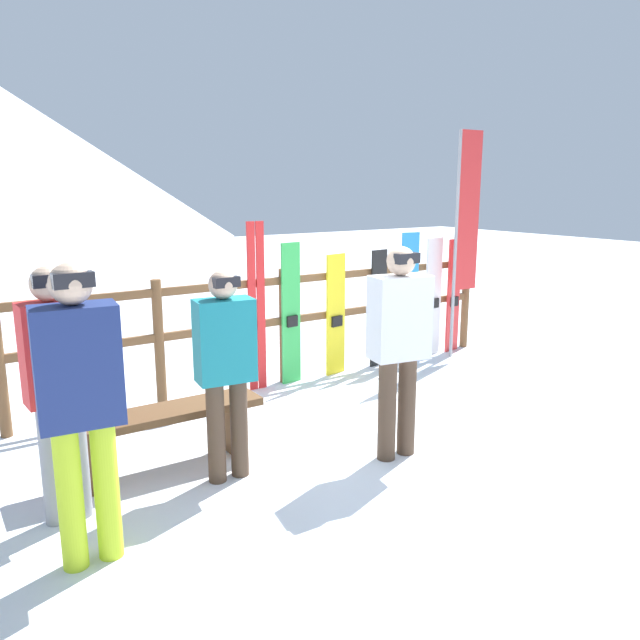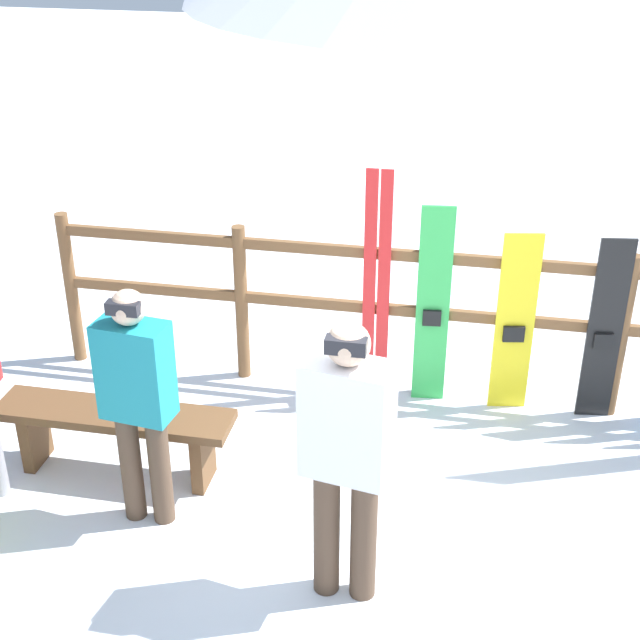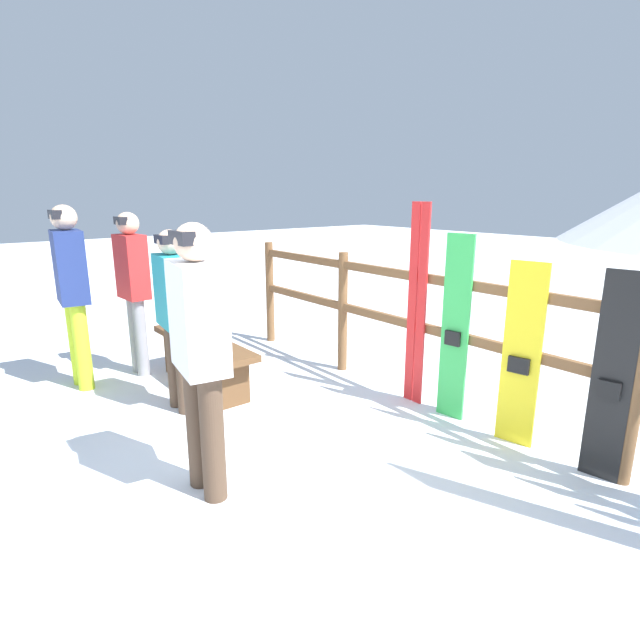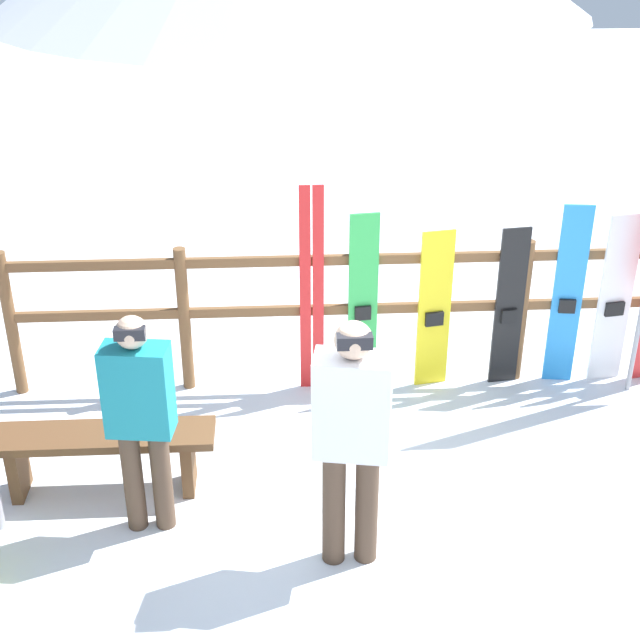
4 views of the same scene
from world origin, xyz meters
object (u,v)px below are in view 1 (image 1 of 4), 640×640
snowboard_red (453,296)px  person_white (399,338)px  snowboard_green (291,314)px  snowboard_yellow (336,315)px  rental_flag (464,224)px  bench (161,425)px  person_navy (80,395)px  ski_pair_red (257,307)px  person_teal (225,361)px  snowboard_blue (409,297)px  person_red (57,374)px  snowboard_white (433,297)px  snowboard_black_stripe (379,309)px

snowboard_red → person_white: bearing=-142.3°
person_white → snowboard_green: (0.28, 2.12, -0.21)m
snowboard_yellow → rental_flag: bearing=-6.4°
bench → person_white: size_ratio=0.93×
person_white → person_navy: bearing=-176.6°
ski_pair_red → snowboard_red: size_ratio=1.21×
person_teal → bench: bearing=132.3°
person_navy → snowboard_yellow: (3.29, 2.26, -0.33)m
ski_pair_red → rental_flag: bearing=-4.2°
person_teal → ski_pair_red: ski_pair_red is taller
snowboard_blue → person_red: bearing=-159.0°
person_red → snowboard_blue: size_ratio=1.06×
bench → person_navy: person_navy is taller
snowboard_green → snowboard_red: size_ratio=1.05×
person_white → snowboard_green: bearing=82.4°
snowboard_green → rental_flag: size_ratio=0.55×
snowboard_white → snowboard_blue: bearing=180.0°
bench → snowboard_green: snowboard_green is taller
person_red → snowboard_yellow: person_red is taller
bench → snowboard_green: bearing=34.3°
ski_pair_red → snowboard_black_stripe: 1.65m
bench → person_red: size_ratio=0.94×
bench → person_teal: person_teal is taller
person_teal → person_navy: 1.24m
person_navy → snowboard_white: bearing=25.3°
person_white → snowboard_black_stripe: person_white is taller
bench → snowboard_white: (4.05, 1.33, 0.38)m
person_teal → person_red: bearing=177.9°
person_red → snowboard_blue: person_red is taller
person_white → ski_pair_red: 2.13m
snowboard_red → snowboard_black_stripe: bearing=-180.0°
person_navy → bench: bearing=51.2°
ski_pair_red → snowboard_green: (0.42, -0.00, -0.12)m
bench → snowboard_yellow: size_ratio=1.13×
snowboard_green → snowboard_white: (2.10, -0.00, -0.02)m
person_teal → snowboard_white: size_ratio=1.04×
person_navy → snowboard_blue: person_navy is taller
bench → rental_flag: size_ratio=0.56×
person_white → snowboard_blue: size_ratio=1.07×
person_navy → snowboard_blue: (4.39, 2.26, -0.23)m
snowboard_black_stripe → snowboard_red: bearing=0.0°
person_navy → rental_flag: (5.08, 2.06, 0.65)m
person_teal → rental_flag: bearing=21.1°
person_white → bench: bearing=154.6°
snowboard_white → snowboard_black_stripe: bearing=-180.0°
bench → snowboard_blue: bearing=20.0°
snowboard_red → bench: bearing=-163.2°
person_red → snowboard_blue: bearing=21.0°
person_red → snowboard_yellow: bearing=27.1°
bench → rental_flag: bearing=14.6°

